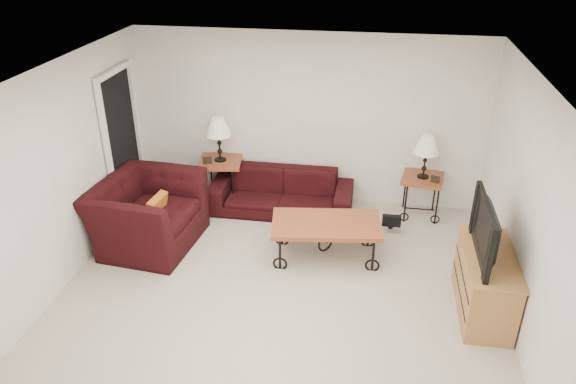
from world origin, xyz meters
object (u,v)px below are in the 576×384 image
object	(u,v)px
backpack	(392,213)
coffee_table	(326,240)
tv_stand	(485,283)
sofa	(281,192)
side_table_left	(222,180)
television	(493,231)
lamp_right	(426,157)
lamp_left	(219,139)
side_table_right	(421,196)
armchair	(147,213)

from	to	relation	value
backpack	coffee_table	bearing A→B (deg)	-136.89
tv_stand	backpack	size ratio (longest dim) A/B	2.37
sofa	side_table_left	bearing A→B (deg)	169.13
tv_stand	television	world-z (taller)	television
lamp_right	tv_stand	bearing A→B (deg)	-74.41
side_table_left	coffee_table	xyz separation A→B (m)	(1.70, -1.28, -0.08)
side_table_left	backpack	distance (m)	2.56
lamp_left	side_table_right	bearing A→B (deg)	0.00
sofa	television	world-z (taller)	television
side_table_right	lamp_right	size ratio (longest dim) A/B	1.00
television	sofa	bearing A→B (deg)	-126.22
side_table_left	backpack	world-z (taller)	side_table_left
sofa	backpack	distance (m)	1.60
side_table_left	television	xyz separation A→B (m)	(3.46, -2.03, 0.69)
side_table_left	lamp_right	distance (m)	2.98
backpack	lamp_right	bearing A→B (deg)	45.91
side_table_right	coffee_table	distance (m)	1.77
lamp_left	backpack	xyz separation A→B (m)	(2.52, -0.45, -0.74)
side_table_right	side_table_left	bearing A→B (deg)	-180.00
lamp_left	lamp_right	world-z (taller)	lamp_left
lamp_left	television	xyz separation A→B (m)	(3.46, -2.03, 0.03)
armchair	side_table_left	bearing A→B (deg)	-19.35
side_table_right	lamp_left	xyz separation A→B (m)	(-2.92, -0.00, 0.68)
coffee_table	television	size ratio (longest dim) A/B	1.27
sofa	armchair	distance (m)	1.93
side_table_left	coffee_table	bearing A→B (deg)	-36.97
lamp_right	coffee_table	distance (m)	1.89
sofa	lamp_left	world-z (taller)	lamp_left
side_table_left	side_table_right	distance (m)	2.92
lamp_left	lamp_right	size ratio (longest dim) A/B	1.07
sofa	coffee_table	xyz separation A→B (m)	(0.76, -1.10, -0.05)
armchair	backpack	size ratio (longest dim) A/B	2.71
lamp_left	lamp_right	distance (m)	2.92
tv_stand	armchair	bearing A→B (deg)	170.11
lamp_right	armchair	world-z (taller)	lamp_right
side_table_right	lamp_right	world-z (taller)	lamp_right
armchair	television	world-z (taller)	television
side_table_left	backpack	xyz separation A→B (m)	(2.52, -0.45, -0.08)
tv_stand	side_table_left	bearing A→B (deg)	149.77
lamp_right	sofa	bearing A→B (deg)	-174.81
lamp_left	coffee_table	size ratio (longest dim) A/B	0.49
side_table_left	coffee_table	size ratio (longest dim) A/B	0.49
lamp_right	television	world-z (taller)	television
sofa	television	xyz separation A→B (m)	(2.53, -1.85, 0.72)
sofa	television	size ratio (longest dim) A/B	1.93
side_table_right	sofa	bearing A→B (deg)	-174.81
side_table_left	lamp_right	size ratio (longest dim) A/B	1.07
armchair	sofa	bearing A→B (deg)	-48.01
lamp_left	lamp_right	xyz separation A→B (m)	(2.92, 0.00, -0.07)
side_table_right	coffee_table	size ratio (longest dim) A/B	0.46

